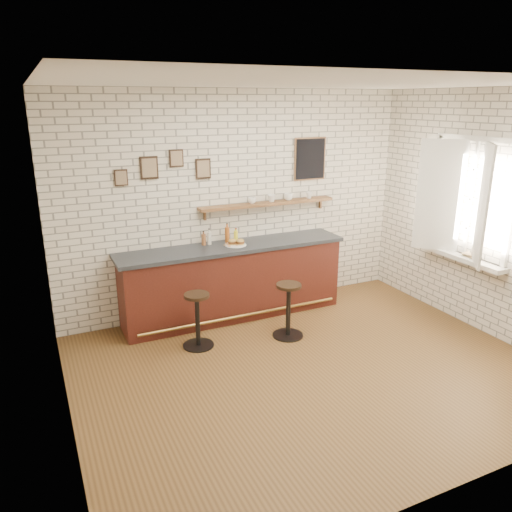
% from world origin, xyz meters
% --- Properties ---
extents(ground, '(5.00, 5.00, 0.00)m').
position_xyz_m(ground, '(0.00, 0.00, 0.00)').
color(ground, brown).
rests_on(ground, ground).
extents(bar_counter, '(3.10, 0.65, 1.01)m').
position_xyz_m(bar_counter, '(-0.22, 1.70, 0.51)').
color(bar_counter, '#4C1B14').
rests_on(bar_counter, ground).
extents(sandwich_plate, '(0.28, 0.28, 0.01)m').
position_xyz_m(sandwich_plate, '(-0.19, 1.67, 1.02)').
color(sandwich_plate, white).
rests_on(sandwich_plate, bar_counter).
extents(ciabatta_sandwich, '(0.23, 0.16, 0.07)m').
position_xyz_m(ciabatta_sandwich, '(-0.18, 1.67, 1.06)').
color(ciabatta_sandwich, tan).
rests_on(ciabatta_sandwich, sandwich_plate).
extents(potato_chips, '(0.25, 0.18, 0.00)m').
position_xyz_m(potato_chips, '(-0.21, 1.68, 1.02)').
color(potato_chips, '#D08F49').
rests_on(potato_chips, sandwich_plate).
extents(bitters_bottle_brown, '(0.06, 0.06, 0.19)m').
position_xyz_m(bitters_bottle_brown, '(-0.56, 1.87, 1.09)').
color(bitters_bottle_brown, brown).
rests_on(bitters_bottle_brown, bar_counter).
extents(bitters_bottle_white, '(0.06, 0.06, 0.22)m').
position_xyz_m(bitters_bottle_white, '(-0.49, 1.87, 1.10)').
color(bitters_bottle_white, silver).
rests_on(bitters_bottle_white, bar_counter).
extents(bitters_bottle_amber, '(0.06, 0.06, 0.26)m').
position_xyz_m(bitters_bottle_amber, '(-0.23, 1.87, 1.12)').
color(bitters_bottle_amber, '#A14F1A').
rests_on(bitters_bottle_amber, bar_counter).
extents(condiment_bottle_yellow, '(0.06, 0.06, 0.18)m').
position_xyz_m(condiment_bottle_yellow, '(-0.10, 1.87, 1.09)').
color(condiment_bottle_yellow, yellow).
rests_on(condiment_bottle_yellow, bar_counter).
extents(bar_stool_left, '(0.37, 0.37, 0.67)m').
position_xyz_m(bar_stool_left, '(-0.95, 1.04, 0.36)').
color(bar_stool_left, black).
rests_on(bar_stool_left, ground).
extents(bar_stool_right, '(0.39, 0.39, 0.70)m').
position_xyz_m(bar_stool_right, '(0.16, 0.82, 0.37)').
color(bar_stool_right, black).
rests_on(bar_stool_right, ground).
extents(wall_shelf, '(2.00, 0.18, 0.18)m').
position_xyz_m(wall_shelf, '(0.40, 1.90, 1.48)').
color(wall_shelf, brown).
rests_on(wall_shelf, ground).
extents(shelf_cup_a, '(0.13, 0.13, 0.09)m').
position_xyz_m(shelf_cup_a, '(0.16, 1.90, 1.54)').
color(shelf_cup_a, white).
rests_on(shelf_cup_a, wall_shelf).
extents(shelf_cup_b, '(0.16, 0.16, 0.10)m').
position_xyz_m(shelf_cup_b, '(0.46, 1.90, 1.55)').
color(shelf_cup_b, white).
rests_on(shelf_cup_b, wall_shelf).
extents(shelf_cup_c, '(0.13, 0.13, 0.10)m').
position_xyz_m(shelf_cup_c, '(0.72, 1.90, 1.55)').
color(shelf_cup_c, white).
rests_on(shelf_cup_c, wall_shelf).
extents(shelf_cup_d, '(0.12, 0.12, 0.09)m').
position_xyz_m(shelf_cup_d, '(1.06, 1.90, 1.55)').
color(shelf_cup_d, white).
rests_on(shelf_cup_d, wall_shelf).
extents(back_wall_decor, '(2.96, 0.02, 0.56)m').
position_xyz_m(back_wall_decor, '(0.23, 1.98, 2.05)').
color(back_wall_decor, black).
rests_on(back_wall_decor, ground).
extents(window_sill, '(0.20, 1.35, 0.06)m').
position_xyz_m(window_sill, '(2.40, 0.30, 0.90)').
color(window_sill, white).
rests_on(window_sill, ground).
extents(casement_window, '(0.40, 1.30, 1.56)m').
position_xyz_m(casement_window, '(2.36, 0.30, 1.65)').
color(casement_window, white).
rests_on(casement_window, ground).
extents(book_lower, '(0.18, 0.23, 0.02)m').
position_xyz_m(book_lower, '(2.38, 0.17, 0.94)').
color(book_lower, tan).
rests_on(book_lower, window_sill).
extents(book_upper, '(0.19, 0.24, 0.02)m').
position_xyz_m(book_upper, '(2.38, 0.15, 0.96)').
color(book_upper, tan).
rests_on(book_upper, book_lower).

